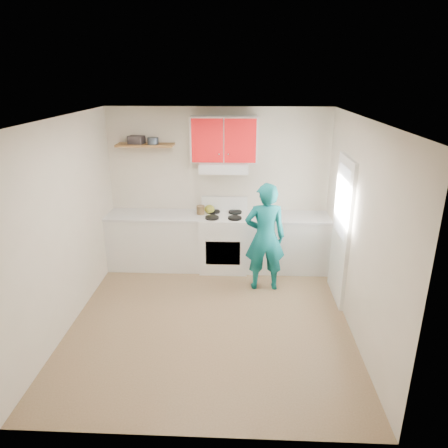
{
  "coord_description": "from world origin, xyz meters",
  "views": [
    {
      "loc": [
        0.39,
        -4.71,
        3.06
      ],
      "look_at": [
        0.15,
        0.55,
        1.15
      ],
      "focal_mm": 33.02,
      "sensor_mm": 36.0,
      "label": 1
    }
  ],
  "objects_px": {
    "stove": "(224,242)",
    "person": "(265,237)",
    "tin": "(153,141)",
    "kettle": "(210,209)",
    "crock": "(201,211)"
  },
  "relations": [
    {
      "from": "stove",
      "to": "tin",
      "type": "relative_size",
      "value": 5.35
    },
    {
      "from": "crock",
      "to": "stove",
      "type": "bearing_deg",
      "value": -9.32
    },
    {
      "from": "tin",
      "to": "person",
      "type": "height_order",
      "value": "tin"
    },
    {
      "from": "person",
      "to": "crock",
      "type": "bearing_deg",
      "value": -39.43
    },
    {
      "from": "tin",
      "to": "crock",
      "type": "distance_m",
      "value": 1.33
    },
    {
      "from": "kettle",
      "to": "stove",
      "type": "bearing_deg",
      "value": -25.03
    },
    {
      "from": "tin",
      "to": "kettle",
      "type": "height_order",
      "value": "tin"
    },
    {
      "from": "stove",
      "to": "tin",
      "type": "distance_m",
      "value": 1.98
    },
    {
      "from": "stove",
      "to": "tin",
      "type": "height_order",
      "value": "tin"
    },
    {
      "from": "stove",
      "to": "person",
      "type": "relative_size",
      "value": 0.56
    },
    {
      "from": "tin",
      "to": "crock",
      "type": "relative_size",
      "value": 1.07
    },
    {
      "from": "tin",
      "to": "kettle",
      "type": "bearing_deg",
      "value": -1.79
    },
    {
      "from": "stove",
      "to": "kettle",
      "type": "relative_size",
      "value": 5.52
    },
    {
      "from": "tin",
      "to": "person",
      "type": "xyz_separation_m",
      "value": [
        1.75,
        -0.81,
        -1.27
      ]
    },
    {
      "from": "stove",
      "to": "person",
      "type": "bearing_deg",
      "value": -46.42
    }
  ]
}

